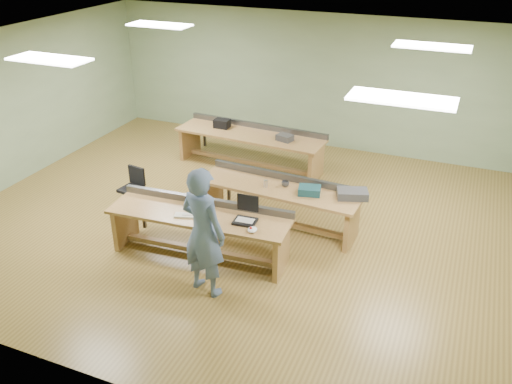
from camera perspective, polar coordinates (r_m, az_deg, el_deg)
floor at (r=9.54m, az=-0.56°, el=-3.22°), size 10.00×10.00×0.00m
ceiling at (r=8.44m, az=-0.66°, el=14.68°), size 10.00×10.00×0.00m
wall_back at (r=12.47m, az=6.73°, el=11.46°), size 10.00×0.04×3.00m
wall_front at (r=5.84m, az=-16.29°, el=-8.61°), size 10.00×0.04×3.00m
wall_left at (r=11.67m, az=-24.10°, el=8.21°), size 0.04×8.00×3.00m
fluor_panels at (r=8.44m, az=-0.66°, el=14.48°), size 6.20×3.50×0.03m
workbench_front at (r=8.43m, az=-5.90°, el=-3.37°), size 2.89×0.94×0.86m
workbench_mid at (r=9.20m, az=2.49°, el=-0.52°), size 2.83×0.92×0.86m
workbench_back at (r=11.48m, az=-0.56°, el=5.34°), size 3.23×1.03×0.86m
person at (r=7.43m, az=-5.57°, el=-4.23°), size 0.79×0.61×1.92m
laptop_base at (r=8.03m, az=-1.16°, el=-3.12°), size 0.35×0.29×0.04m
laptop_screen at (r=8.02m, az=-0.86°, el=-1.16°), size 0.33×0.04×0.26m
keyboard at (r=8.26m, az=-7.11°, el=-2.47°), size 0.45×0.26×0.02m
trackball_mouse at (r=7.80m, az=-0.38°, el=-3.98°), size 0.19×0.20×0.07m
camera_bag at (r=8.50m, az=-6.39°, el=-0.96°), size 0.27×0.18×0.18m
task_chair at (r=10.09m, az=-12.78°, el=-0.26°), size 0.49×0.49×0.79m
parts_bin_teal at (r=8.88m, az=5.65°, el=0.17°), size 0.41×0.34×0.12m
parts_bin_grey at (r=8.85m, az=10.12°, el=-0.20°), size 0.56×0.45×0.13m
mug at (r=9.10m, az=3.10°, el=0.88°), size 0.16×0.16×0.10m
drinks_can at (r=9.06m, az=1.03°, el=0.89°), size 0.08×0.08×0.13m
storage_box_back at (r=11.73m, az=-3.61°, el=7.21°), size 0.32×0.23×0.18m
tray_back at (r=11.02m, az=3.05°, el=5.73°), size 0.36×0.30×0.12m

